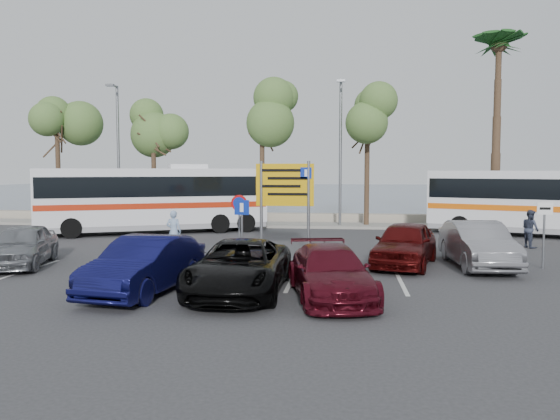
# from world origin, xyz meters

# --- Properties ---
(ground) EXTENTS (120.00, 120.00, 0.00)m
(ground) POSITION_xyz_m (0.00, 0.00, 0.00)
(ground) COLOR #303032
(ground) RESTS_ON ground
(kerb_strip) EXTENTS (44.00, 2.40, 0.15)m
(kerb_strip) POSITION_xyz_m (0.00, 14.00, 0.07)
(kerb_strip) COLOR gray
(kerb_strip) RESTS_ON ground
(seawall) EXTENTS (48.00, 0.80, 0.60)m
(seawall) POSITION_xyz_m (0.00, 16.00, 0.30)
(seawall) COLOR gray
(seawall) RESTS_ON ground
(sea) EXTENTS (140.00, 140.00, 0.00)m
(sea) POSITION_xyz_m (0.00, 60.00, 0.01)
(sea) COLOR #38455B
(sea) RESTS_ON ground
(tree_far_left) EXTENTS (3.20, 3.20, 7.60)m
(tree_far_left) POSITION_xyz_m (-14.00, 14.00, 6.33)
(tree_far_left) COLOR #382619
(tree_far_left) RESTS_ON kerb_strip
(tree_left) EXTENTS (3.20, 3.20, 7.20)m
(tree_left) POSITION_xyz_m (-8.00, 14.00, 6.00)
(tree_left) COLOR #382619
(tree_left) RESTS_ON kerb_strip
(tree_mid) EXTENTS (3.20, 3.20, 8.00)m
(tree_mid) POSITION_xyz_m (-1.50, 14.00, 6.65)
(tree_mid) COLOR #382619
(tree_mid) RESTS_ON kerb_strip
(tree_right) EXTENTS (3.20, 3.20, 7.40)m
(tree_right) POSITION_xyz_m (4.50, 14.00, 6.17)
(tree_right) COLOR #382619
(tree_right) RESTS_ON kerb_strip
(palm_tree) EXTENTS (4.80, 4.80, 11.20)m
(palm_tree) POSITION_xyz_m (11.50, 14.00, 9.87)
(palm_tree) COLOR #382619
(palm_tree) RESTS_ON kerb_strip
(street_lamp_left) EXTENTS (0.45, 1.15, 8.01)m
(street_lamp_left) POSITION_xyz_m (-10.00, 13.52, 4.60)
(street_lamp_left) COLOR slate
(street_lamp_left) RESTS_ON kerb_strip
(street_lamp_right) EXTENTS (0.45, 1.15, 8.01)m
(street_lamp_right) POSITION_xyz_m (3.00, 13.52, 4.60)
(street_lamp_right) COLOR slate
(street_lamp_right) RESTS_ON kerb_strip
(direction_sign) EXTENTS (2.20, 0.12, 3.60)m
(direction_sign) POSITION_xyz_m (1.00, 3.20, 2.43)
(direction_sign) COLOR slate
(direction_sign) RESTS_ON ground
(sign_no_stop) EXTENTS (0.60, 0.08, 2.35)m
(sign_no_stop) POSITION_xyz_m (-0.60, 2.38, 1.58)
(sign_no_stop) COLOR slate
(sign_no_stop) RESTS_ON ground
(sign_parking) EXTENTS (0.50, 0.07, 2.25)m
(sign_parking) POSITION_xyz_m (-0.20, 0.79, 1.47)
(sign_parking) COLOR slate
(sign_parking) RESTS_ON ground
(sign_taxi) EXTENTS (0.50, 0.07, 2.20)m
(sign_taxi) POSITION_xyz_m (9.80, 1.49, 1.42)
(sign_taxi) COLOR slate
(sign_taxi) RESTS_ON ground
(lane_markings) EXTENTS (12.02, 4.20, 0.01)m
(lane_markings) POSITION_xyz_m (-1.14, -1.00, 0.00)
(lane_markings) COLOR silver
(lane_markings) RESTS_ON ground
(coach_bus_left) EXTENTS (11.39, 6.98, 3.56)m
(coach_bus_left) POSITION_xyz_m (-6.50, 9.85, 1.65)
(coach_bus_left) COLOR silver
(coach_bus_left) RESTS_ON ground
(coach_bus_right) EXTENTS (11.12, 6.37, 3.44)m
(coach_bus_right) POSITION_xyz_m (13.04, 10.50, 1.60)
(coach_bus_right) COLOR silver
(coach_bus_right) RESTS_ON ground
(car_silver_a) EXTENTS (2.76, 4.46, 1.42)m
(car_silver_a) POSITION_xyz_m (-7.61, -0.11, 0.71)
(car_silver_a) COLOR gray
(car_silver_a) RESTS_ON ground
(car_blue) EXTENTS (2.20, 4.71, 1.49)m
(car_blue) POSITION_xyz_m (-2.00, -3.50, 0.75)
(car_blue) COLOR #0E1045
(car_blue) RESTS_ON ground
(car_maroon) EXTENTS (2.73, 4.81, 1.31)m
(car_maroon) POSITION_xyz_m (2.90, -3.50, 0.66)
(car_maroon) COLOR #540E1A
(car_maroon) RESTS_ON ground
(car_red) EXTENTS (2.91, 4.75, 1.51)m
(car_red) POSITION_xyz_m (5.30, 1.50, 0.76)
(car_red) COLOR #4B0A0A
(car_red) RESTS_ON ground
(suv_black) EXTENTS (2.33, 5.05, 1.40)m
(suv_black) POSITION_xyz_m (0.50, -3.26, 0.70)
(suv_black) COLOR black
(suv_black) RESTS_ON ground
(car_silver_b) EXTENTS (1.87, 4.71, 1.53)m
(car_silver_b) POSITION_xyz_m (7.70, 1.50, 0.76)
(car_silver_b) COLOR gray
(car_silver_b) RESTS_ON ground
(pedestrian_near) EXTENTS (0.63, 0.44, 1.67)m
(pedestrian_near) POSITION_xyz_m (-3.48, 3.57, 0.83)
(pedestrian_near) COLOR #88A3C6
(pedestrian_near) RESTS_ON ground
(pedestrian_far) EXTENTS (0.81, 0.92, 1.60)m
(pedestrian_far) POSITION_xyz_m (11.00, 6.50, 0.80)
(pedestrian_far) COLOR #31374A
(pedestrian_far) RESTS_ON ground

